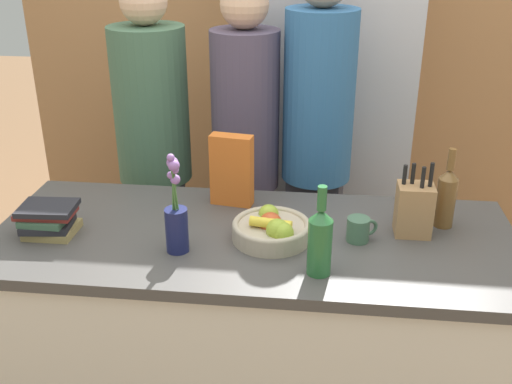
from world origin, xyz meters
The scene contains 14 objects.
kitchen_island centered at (0.00, 0.00, 0.47)m, with size 1.82×0.74×0.93m.
back_wall_wood centered at (0.00, 1.62, 1.30)m, with size 3.02×0.12×2.60m.
refrigerator centered at (0.22, 1.26, 1.01)m, with size 0.87×0.63×2.02m.
fruit_bowl centered at (0.07, -0.03, 0.97)m, with size 0.27×0.27×0.10m.
knife_block centered at (0.55, 0.07, 1.02)m, with size 0.12×0.10×0.27m.
flower_vase centered at (-0.23, -0.14, 1.04)m, with size 0.07×0.07×0.34m.
cereal_box centered at (-0.11, 0.24, 1.07)m, with size 0.17×0.08×0.27m.
coffee_mug centered at (0.36, 0.00, 0.97)m, with size 0.11×0.08×0.08m.
book_stack centered at (-0.70, -0.07, 0.98)m, with size 0.20×0.16×0.11m.
bottle_oil centered at (0.23, -0.22, 1.04)m, with size 0.07×0.07×0.29m.
bottle_vinegar centered at (0.66, 0.15, 1.04)m, with size 0.07×0.07×0.29m.
person_at_sink centered at (-0.54, 0.70, 0.97)m, with size 0.33×0.33×1.72m.
person_in_blue centered at (-0.11, 0.66, 0.98)m, with size 0.29×0.29×1.71m.
person_in_red_tee centered at (0.20, 0.67, 1.04)m, with size 0.30×0.30×1.81m.
Camera 1 is at (0.22, -1.81, 1.92)m, focal length 42.00 mm.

